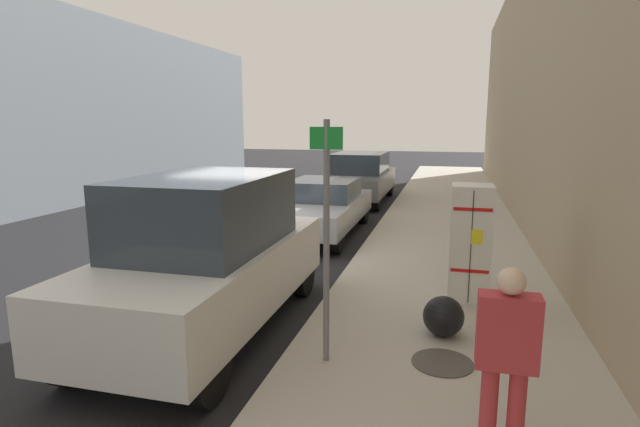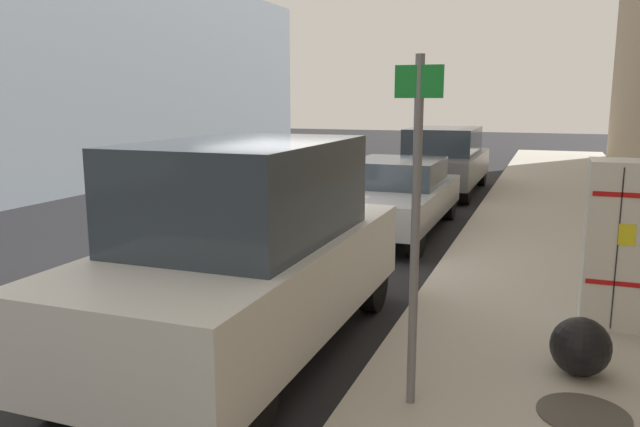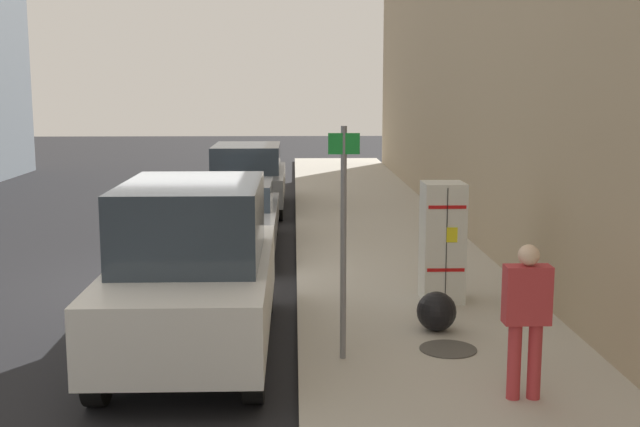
{
  "view_description": "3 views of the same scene",
  "coord_description": "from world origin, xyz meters",
  "px_view_note": "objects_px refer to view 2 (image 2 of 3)",
  "views": [
    {
      "loc": [
        -3.99,
        9.52,
        2.87
      ],
      "look_at": [
        -2.11,
        2.33,
        1.49
      ],
      "focal_mm": 28.0,
      "sensor_mm": 36.0,
      "label": 1
    },
    {
      "loc": [
        -3.65,
        8.95,
        2.58
      ],
      "look_at": [
        -1.25,
        2.5,
        1.29
      ],
      "focal_mm": 35.0,
      "sensor_mm": 36.0,
      "label": 2
    },
    {
      "loc": [
        -2.13,
        13.41,
        3.35
      ],
      "look_at": [
        -2.55,
        0.53,
        1.28
      ],
      "focal_mm": 45.0,
      "sensor_mm": 36.0,
      "label": 3
    }
  ],
  "objects_px": {
    "street_sign_post": "(416,217)",
    "parked_suv_gray": "(443,159)",
    "parked_van_white": "(247,251)",
    "trash_bag": "(581,347)",
    "parked_sedan_silver": "(395,195)",
    "discarded_refrigerator": "(614,243)"
  },
  "relations": [
    {
      "from": "street_sign_post",
      "to": "parked_sedan_silver",
      "type": "relative_size",
      "value": 0.59
    },
    {
      "from": "street_sign_post",
      "to": "parked_suv_gray",
      "type": "bearing_deg",
      "value": -81.62
    },
    {
      "from": "parked_sedan_silver",
      "to": "trash_bag",
      "type": "bearing_deg",
      "value": 117.7
    },
    {
      "from": "parked_sedan_silver",
      "to": "parked_van_white",
      "type": "distance_m",
      "value": 6.25
    },
    {
      "from": "parked_sedan_silver",
      "to": "parked_suv_gray",
      "type": "bearing_deg",
      "value": -90.0
    },
    {
      "from": "discarded_refrigerator",
      "to": "street_sign_post",
      "type": "height_order",
      "value": "street_sign_post"
    },
    {
      "from": "trash_bag",
      "to": "parked_van_white",
      "type": "distance_m",
      "value": 3.21
    },
    {
      "from": "parked_suv_gray",
      "to": "parked_van_white",
      "type": "height_order",
      "value": "parked_van_white"
    },
    {
      "from": "parked_van_white",
      "to": "parked_sedan_silver",
      "type": "bearing_deg",
      "value": -90.0
    },
    {
      "from": "parked_suv_gray",
      "to": "discarded_refrigerator",
      "type": "bearing_deg",
      "value": 109.34
    },
    {
      "from": "trash_bag",
      "to": "parked_sedan_silver",
      "type": "distance_m",
      "value": 6.74
    },
    {
      "from": "parked_sedan_silver",
      "to": "street_sign_post",
      "type": "bearing_deg",
      "value": 104.7
    },
    {
      "from": "discarded_refrigerator",
      "to": "parked_sedan_silver",
      "type": "height_order",
      "value": "discarded_refrigerator"
    },
    {
      "from": "parked_sedan_silver",
      "to": "parked_van_white",
      "type": "height_order",
      "value": "parked_van_white"
    },
    {
      "from": "trash_bag",
      "to": "parked_suv_gray",
      "type": "distance_m",
      "value": 11.85
    },
    {
      "from": "parked_van_white",
      "to": "trash_bag",
      "type": "bearing_deg",
      "value": -174.83
    },
    {
      "from": "trash_bag",
      "to": "discarded_refrigerator",
      "type": "bearing_deg",
      "value": -102.74
    },
    {
      "from": "discarded_refrigerator",
      "to": "parked_sedan_silver",
      "type": "distance_m",
      "value": 5.64
    },
    {
      "from": "discarded_refrigerator",
      "to": "trash_bag",
      "type": "relative_size",
      "value": 3.41
    },
    {
      "from": "discarded_refrigerator",
      "to": "parked_suv_gray",
      "type": "distance_m",
      "value": 10.49
    },
    {
      "from": "street_sign_post",
      "to": "parked_suv_gray",
      "type": "xyz_separation_m",
      "value": [
        1.83,
        -12.45,
        -0.75
      ]
    },
    {
      "from": "discarded_refrigerator",
      "to": "parked_van_white",
      "type": "height_order",
      "value": "parked_van_white"
    }
  ]
}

